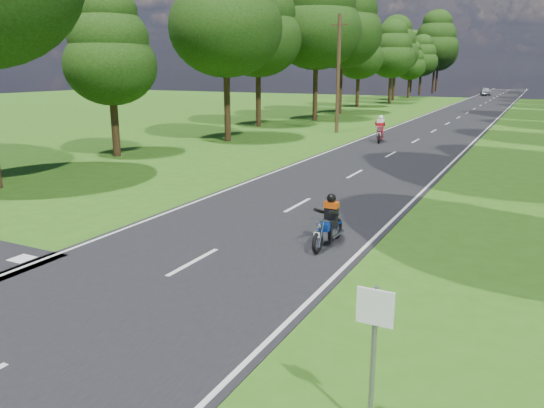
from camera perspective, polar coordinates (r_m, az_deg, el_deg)
The scene contains 9 objects.
ground at distance 11.31m, azimuth -14.37°, elevation -9.33°, with size 160.00×160.00×0.00m, color #305B14.
main_road at distance 58.26m, azimuth 20.25°, elevation 9.19°, with size 7.00×140.00×0.02m, color black.
road_markings at distance 56.42m, azimuth 19.87°, elevation 9.09°, with size 7.40×140.00×0.01m.
treeline at distance 68.06m, azimuth 23.24°, elevation 16.53°, with size 40.00×115.35×14.78m.
telegraph_pole at distance 37.97m, azimuth 7.14°, elevation 13.74°, with size 1.20×0.26×8.00m.
road_sign at distance 6.64m, azimuth 10.90°, elevation -13.99°, with size 0.45×0.07×2.00m.
rider_near_blue at distance 13.61m, azimuth 6.07°, elevation -1.76°, with size 0.54×1.61×1.34m, color navy, non-canonical shape.
rider_far_red at distance 33.51m, azimuth 11.55°, elevation 7.93°, with size 0.65×1.96×1.63m, color #B20D22, non-canonical shape.
distant_car at distance 95.93m, azimuth 21.99°, elevation 11.16°, with size 1.53×3.80×1.30m, color silver.
Camera 1 is at (7.01, -7.67, 4.47)m, focal length 35.00 mm.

